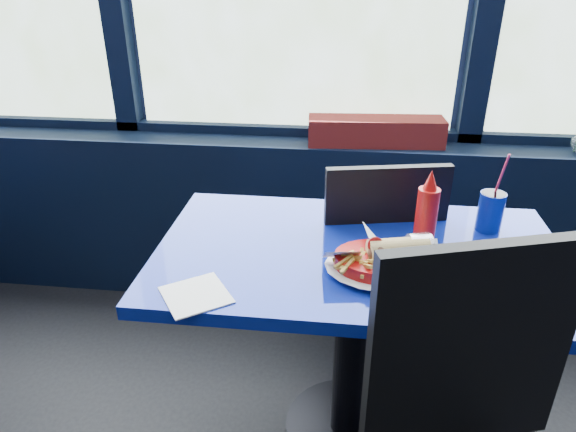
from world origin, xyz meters
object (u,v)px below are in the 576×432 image
object	(u,v)px
soda_cup	(491,211)
near_table	(356,301)
food_basket	(383,260)
chair_near_back	(385,258)
ketchup_bottle	(427,213)
planter_box	(376,131)

from	to	relation	value
soda_cup	near_table	bearing A→B (deg)	-155.86
food_basket	chair_near_back	bearing A→B (deg)	94.66
ketchup_bottle	soda_cup	bearing A→B (deg)	29.17
chair_near_back	planter_box	size ratio (longest dim) A/B	1.62
planter_box	food_basket	world-z (taller)	planter_box
chair_near_back	planter_box	bearing A→B (deg)	-97.24
chair_near_back	soda_cup	xyz separation A→B (m)	(0.29, -0.14, 0.28)
chair_near_back	planter_box	xyz separation A→B (m)	(-0.04, 0.53, 0.32)
planter_box	soda_cup	bearing A→B (deg)	-67.28
near_table	food_basket	size ratio (longest dim) A/B	4.00
planter_box	ketchup_bottle	distance (m)	0.80
food_basket	soda_cup	world-z (taller)	soda_cup
ketchup_bottle	soda_cup	distance (m)	0.25
ketchup_bottle	soda_cup	size ratio (longest dim) A/B	0.90
chair_near_back	ketchup_bottle	xyz separation A→B (m)	(0.08, -0.26, 0.31)
planter_box	soda_cup	distance (m)	0.75
food_basket	ketchup_bottle	size ratio (longest dim) A/B	1.26
chair_near_back	soda_cup	world-z (taller)	soda_cup
chair_near_back	planter_box	world-z (taller)	chair_near_back
planter_box	food_basket	xyz separation A→B (m)	(-0.01, -0.95, -0.07)
planter_box	ketchup_bottle	xyz separation A→B (m)	(0.12, -0.79, -0.00)
chair_near_back	near_table	bearing A→B (deg)	59.42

